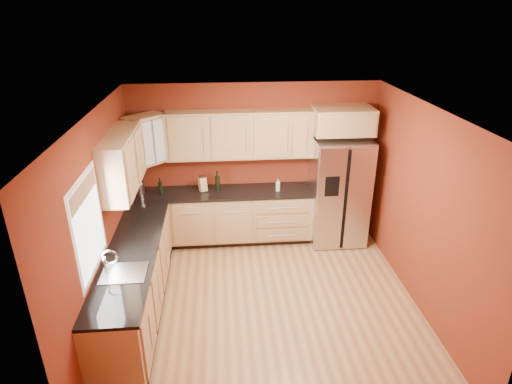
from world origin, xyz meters
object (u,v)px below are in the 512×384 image
canister_left (140,189)px  wine_bottle_a (160,186)px  soap_dispenser (278,185)px  knife_block (203,184)px  refrigerator (338,191)px

canister_left → wine_bottle_a: size_ratio=0.64×
wine_bottle_a → soap_dispenser: bearing=-0.7°
soap_dispenser → canister_left: bearing=178.6°
wine_bottle_a → soap_dispenser: (1.87, -0.02, -0.05)m
canister_left → knife_block: bearing=3.1°
knife_block → soap_dispenser: knife_block is taller
refrigerator → wine_bottle_a: (-2.87, 0.03, 0.17)m
canister_left → soap_dispenser: size_ratio=0.94×
wine_bottle_a → knife_block: size_ratio=1.27×
canister_left → soap_dispenser: bearing=-1.4°
canister_left → refrigerator: bearing=-1.2°
canister_left → wine_bottle_a: wine_bottle_a is taller
canister_left → knife_block: 0.99m
refrigerator → canister_left: size_ratio=9.59×
knife_block → refrigerator: bearing=-26.8°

